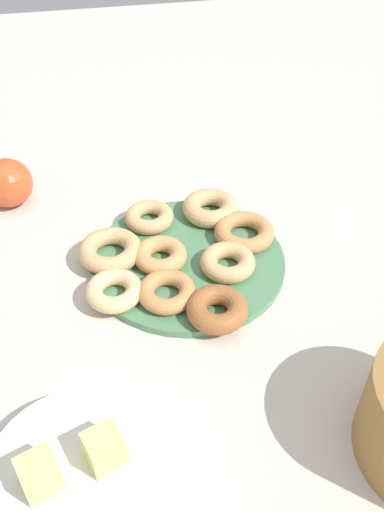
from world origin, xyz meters
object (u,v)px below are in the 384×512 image
Objects in this scene: donut_5 at (110,250)px; apple at (8,183)px; fruit_bowl at (77,471)px; melon_chunk_left at (104,448)px; donut_0 at (167,292)px; donut_2 at (149,217)px; donut_plate at (188,261)px; donut_4 at (228,262)px; melon_chunk_right at (39,474)px; donut_1 at (161,258)px; donut_7 at (114,291)px; donut_8 at (210,208)px; donut_3 at (244,232)px; donut_6 at (217,309)px.

donut_5 is 0.24m from apple.
fruit_bowl is 5.01× the size of melon_chunk_left.
donut_2 is (-0.00, -0.17, 0.00)m from donut_0.
donut_plate is at bearing -115.79° from melon_chunk_left.
donut_5 is at bearing -12.73° from donut_plate.
melon_chunk_right is at bearing 47.14° from donut_4.
fruit_bowl is at bearing 0.00° from melon_chunk_left.
donut_2 is at bearing -112.09° from melon_chunk_right.
apple is at bearing -80.77° from fruit_bowl.
donut_5 is (0.07, -0.03, 0.00)m from donut_1.
fruit_bowl is at bearing -156.80° from melon_chunk_right.
apple reaches higher than melon_chunk_right.
fruit_bowl is at bearing 75.36° from donut_7.
donut_1 is 0.14m from donut_8.
melon_chunk_right is (0.03, 0.01, 0.03)m from fruit_bowl.
melon_chunk_left is (0.10, 0.39, 0.03)m from donut_2.
donut_0 is 0.29m from melon_chunk_right.
donut_1 is at bearing -92.99° from donut_0.
donut_3 is at bearing -143.96° from donut_0.
apple is at bearing -61.39° from donut_7.
donut_3 is at bearing -179.67° from donut_5.
donut_5 is 1.20× the size of donut_7.
donut_3 is 1.03× the size of donut_8.
apple reaches higher than donut_2.
donut_7 is 0.27m from melon_chunk_right.
donut_1 is at bearing 45.89° from donut_8.
donut_4 is at bearing -130.58° from fruit_bowl.
donut_5 reaches higher than donut_3.
donut_6 is at bearing 67.01° from donut_4.
apple reaches higher than donut_7.
donut_6 is (0.04, 0.09, 0.00)m from donut_4.
apple is at bearing -39.13° from donut_plate.
donut_2 is 2.14× the size of melon_chunk_right.
melon_chunk_right is (0.21, 0.31, 0.04)m from donut_plate.
melon_chunk_left is at bearing 75.44° from donut_2.
donut_0 is at bearing 89.54° from donut_2.
melon_chunk_right reaches higher than donut_2.
melon_chunk_right is (0.26, 0.28, 0.03)m from donut_4.
melon_chunk_left reaches higher than donut_3.
donut_4 is 0.17m from donut_5.
donut_0 is 0.08m from donut_6.
donut_6 is 2.26× the size of melon_chunk_right.
donut_5 reaches higher than donut_2.
donut_8 reaches higher than donut_5.
melon_chunk_left is at bearing 102.63° from apple.
donut_2 is at bearing -134.36° from donut_5.
donut_7 is 2.16× the size of melon_chunk_right.
donut_8 is (-0.01, -0.13, 0.00)m from donut_4.
donut_0 is 0.10m from donut_4.
donut_5 is 2.60× the size of melon_chunk_left.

